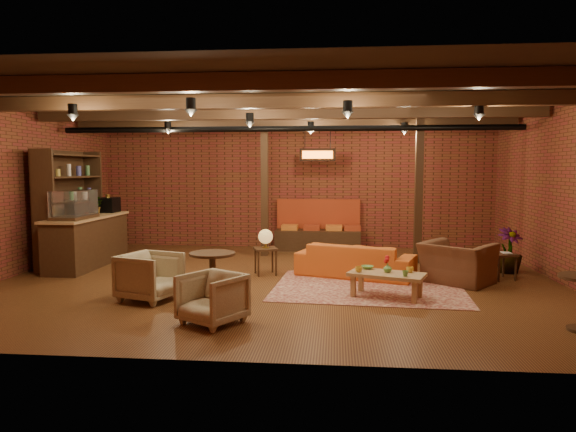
# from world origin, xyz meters

# --- Properties ---
(floor) EXTENTS (10.00, 10.00, 0.00)m
(floor) POSITION_xyz_m (0.00, 0.00, 0.00)
(floor) COLOR #37190D
(floor) RESTS_ON ground
(ceiling) EXTENTS (10.00, 8.00, 0.02)m
(ceiling) POSITION_xyz_m (0.00, 0.00, 3.20)
(ceiling) COLOR black
(ceiling) RESTS_ON wall_back
(wall_back) EXTENTS (10.00, 0.02, 3.20)m
(wall_back) POSITION_xyz_m (0.00, 4.00, 1.60)
(wall_back) COLOR brown
(wall_back) RESTS_ON ground
(wall_front) EXTENTS (10.00, 0.02, 3.20)m
(wall_front) POSITION_xyz_m (0.00, -4.00, 1.60)
(wall_front) COLOR brown
(wall_front) RESTS_ON ground
(wall_left) EXTENTS (0.02, 8.00, 3.20)m
(wall_left) POSITION_xyz_m (-5.00, 0.00, 1.60)
(wall_left) COLOR brown
(wall_left) RESTS_ON ground
(wall_right) EXTENTS (0.02, 8.00, 3.20)m
(wall_right) POSITION_xyz_m (5.00, 0.00, 1.60)
(wall_right) COLOR brown
(wall_right) RESTS_ON ground
(ceiling_beams) EXTENTS (9.80, 6.40, 0.22)m
(ceiling_beams) POSITION_xyz_m (0.00, 0.00, 3.08)
(ceiling_beams) COLOR #321C10
(ceiling_beams) RESTS_ON ceiling
(ceiling_pipe) EXTENTS (9.60, 0.12, 0.12)m
(ceiling_pipe) POSITION_xyz_m (0.00, 1.60, 2.85)
(ceiling_pipe) COLOR black
(ceiling_pipe) RESTS_ON ceiling
(post_left) EXTENTS (0.16, 0.16, 3.20)m
(post_left) POSITION_xyz_m (-0.60, 2.60, 1.60)
(post_left) COLOR #321C10
(post_left) RESTS_ON ground
(post_right) EXTENTS (0.16, 0.16, 3.20)m
(post_right) POSITION_xyz_m (2.80, 2.00, 1.60)
(post_right) COLOR #321C10
(post_right) RESTS_ON ground
(service_counter) EXTENTS (0.80, 2.50, 1.60)m
(service_counter) POSITION_xyz_m (-4.10, 1.00, 0.80)
(service_counter) COLOR #321C10
(service_counter) RESTS_ON ground
(plant_counter) EXTENTS (0.35, 0.39, 0.30)m
(plant_counter) POSITION_xyz_m (-4.00, 1.20, 1.22)
(plant_counter) COLOR #337F33
(plant_counter) RESTS_ON service_counter
(shelving_hutch) EXTENTS (0.52, 2.00, 2.40)m
(shelving_hutch) POSITION_xyz_m (-4.50, 1.10, 1.20)
(shelving_hutch) COLOR #321C10
(shelving_hutch) RESTS_ON ground
(banquette) EXTENTS (2.10, 0.70, 1.00)m
(banquette) POSITION_xyz_m (0.60, 3.55, 0.50)
(banquette) COLOR #A5371B
(banquette) RESTS_ON ground
(service_sign) EXTENTS (0.86, 0.06, 0.30)m
(service_sign) POSITION_xyz_m (0.60, 3.10, 2.35)
(service_sign) COLOR orange
(service_sign) RESTS_ON ceiling
(ceiling_spotlights) EXTENTS (6.40, 4.40, 0.28)m
(ceiling_spotlights) POSITION_xyz_m (0.00, 0.00, 2.86)
(ceiling_spotlights) COLOR black
(ceiling_spotlights) RESTS_ON ceiling
(rug) EXTENTS (3.32, 2.63, 0.01)m
(rug) POSITION_xyz_m (1.60, -0.48, 0.01)
(rug) COLOR maroon
(rug) RESTS_ON floor
(sofa) EXTENTS (2.32, 1.49, 0.63)m
(sofa) POSITION_xyz_m (1.41, 0.42, 0.32)
(sofa) COLOR #C5551B
(sofa) RESTS_ON floor
(coffee_table) EXTENTS (1.28, 0.93, 0.65)m
(coffee_table) POSITION_xyz_m (1.84, -1.11, 0.35)
(coffee_table) COLOR #A7844E
(coffee_table) RESTS_ON floor
(side_table_lamp) EXTENTS (0.53, 0.53, 0.88)m
(side_table_lamp) POSITION_xyz_m (-0.29, 0.45, 0.67)
(side_table_lamp) COLOR #321C10
(side_table_lamp) RESTS_ON floor
(round_table_left) EXTENTS (0.71, 0.71, 0.74)m
(round_table_left) POSITION_xyz_m (-0.84, -1.50, 0.50)
(round_table_left) COLOR #321C10
(round_table_left) RESTS_ON floor
(armchair_a) EXTENTS (0.94, 0.98, 0.81)m
(armchair_a) POSITION_xyz_m (-1.80, -1.60, 0.40)
(armchair_a) COLOR beige
(armchair_a) RESTS_ON floor
(armchair_b) EXTENTS (0.95, 0.94, 0.73)m
(armchair_b) POSITION_xyz_m (-0.56, -2.70, 0.37)
(armchair_b) COLOR beige
(armchair_b) RESTS_ON floor
(armchair_right) EXTENTS (1.32, 1.26, 0.98)m
(armchair_right) POSITION_xyz_m (3.18, 0.02, 0.49)
(armchair_right) COLOR brown
(armchair_right) RESTS_ON floor
(side_table_book) EXTENTS (0.55, 0.55, 0.50)m
(side_table_book) POSITION_xyz_m (4.06, 0.42, 0.45)
(side_table_book) COLOR #321C10
(side_table_book) RESTS_ON floor
(plant_tall) EXTENTS (1.90, 1.90, 2.63)m
(plant_tall) POSITION_xyz_m (4.40, 1.06, 1.31)
(plant_tall) COLOR #4C7F4C
(plant_tall) RESTS_ON floor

